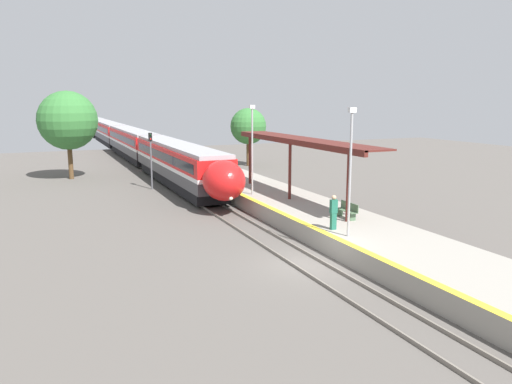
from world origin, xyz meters
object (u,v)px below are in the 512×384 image
object	(u,v)px
train	(121,137)
lamppost_near	(350,165)
lamppost_mid	(252,145)
person_waiting	(334,212)
railway_signal	(151,155)
platform_bench	(348,210)

from	to	relation	value
train	lamppost_near	distance (m)	55.15
train	lamppost_mid	world-z (taller)	lamppost_mid
person_waiting	lamppost_mid	bearing A→B (deg)	90.09
person_waiting	railway_signal	world-z (taller)	railway_signal
train	lamppost_near	world-z (taller)	lamppost_near
railway_signal	lamppost_near	xyz separation A→B (m)	(4.86, -22.21, 1.57)
railway_signal	lamppost_mid	bearing A→B (deg)	-64.88
platform_bench	lamppost_near	bearing A→B (deg)	-123.42
platform_bench	lamppost_mid	size ratio (longest dim) A/B	0.27
platform_bench	lamppost_mid	world-z (taller)	lamppost_mid
platform_bench	railway_signal	size ratio (longest dim) A/B	0.35
railway_signal	train	bearing A→B (deg)	85.81
railway_signal	lamppost_mid	world-z (taller)	lamppost_mid
person_waiting	lamppost_near	xyz separation A→B (m)	(-0.02, -1.36, 2.55)
lamppost_near	lamppost_mid	world-z (taller)	same
lamppost_near	platform_bench	bearing A→B (deg)	56.58
platform_bench	lamppost_near	distance (m)	4.84
train	lamppost_near	bearing A→B (deg)	-87.45
person_waiting	lamppost_mid	distance (m)	10.78
lamppost_mid	railway_signal	bearing A→B (deg)	115.12
train	lamppost_near	xyz separation A→B (m)	(2.46, -55.05, 2.30)
lamppost_mid	train	bearing A→B (deg)	93.25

